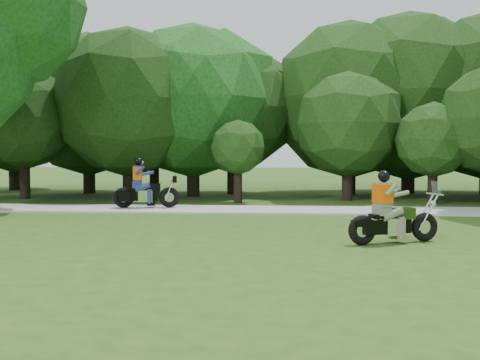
{
  "coord_description": "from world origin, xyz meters",
  "views": [
    {
      "loc": [
        -0.23,
        -10.24,
        1.9
      ],
      "look_at": [
        -1.3,
        4.03,
        1.15
      ],
      "focal_mm": 45.0,
      "sensor_mm": 36.0,
      "label": 1
    }
  ],
  "objects": [
    {
      "name": "walkway",
      "position": [
        0.0,
        8.0,
        0.03
      ],
      "size": [
        60.0,
        2.2,
        0.06
      ],
      "primitive_type": "cube",
      "color": "#A7A7A1",
      "rests_on": "ground"
    },
    {
      "name": "ground",
      "position": [
        0.0,
        0.0,
        0.0
      ],
      "size": [
        100.0,
        100.0,
        0.0
      ],
      "primitive_type": "plane",
      "color": "#285016",
      "rests_on": "ground"
    },
    {
      "name": "chopper_motorcycle",
      "position": [
        1.86,
        1.87,
        0.54
      ],
      "size": [
        1.98,
        1.13,
        1.47
      ],
      "rotation": [
        0.0,
        0.0,
        0.41
      ],
      "color": "black",
      "rests_on": "ground"
    },
    {
      "name": "touring_motorcycle",
      "position": [
        -4.65,
        8.09,
        0.63
      ],
      "size": [
        2.05,
        0.83,
        1.57
      ],
      "rotation": [
        0.0,
        0.0,
        0.16
      ],
      "color": "black",
      "rests_on": "walkway"
    },
    {
      "name": "tree_line",
      "position": [
        2.18,
        14.33,
        3.64
      ],
      "size": [
        39.9,
        11.68,
        7.65
      ],
      "color": "black",
      "rests_on": "ground"
    }
  ]
}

